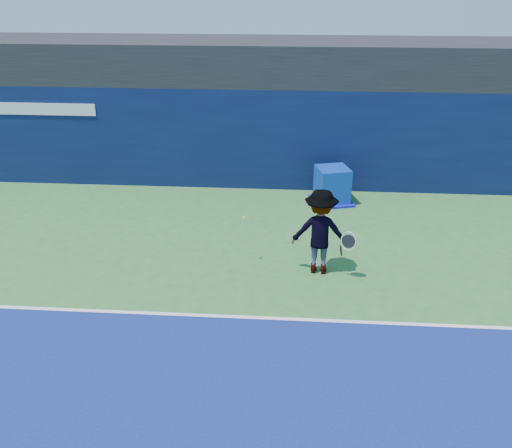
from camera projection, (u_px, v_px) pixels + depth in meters
name	position (u px, v px, depth m)	size (l,w,h in m)	color
ground	(206.00, 432.00, 8.34)	(80.00, 80.00, 0.00)	#357133
baseline	(229.00, 316.00, 11.06)	(24.00, 0.10, 0.01)	white
stadium_band	(260.00, 60.00, 17.30)	(36.00, 3.00, 1.20)	black
back_wall_assembly	(257.00, 137.00, 17.25)	(36.00, 1.03, 3.00)	#0B153E
equipment_cart	(332.00, 187.00, 16.26)	(1.33, 1.33, 1.03)	#0B309E
tennis_player	(320.00, 232.00, 12.34)	(1.42, 0.84, 1.93)	white
tennis_ball	(244.00, 218.00, 12.65)	(0.07, 0.07, 0.07)	#C3D217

